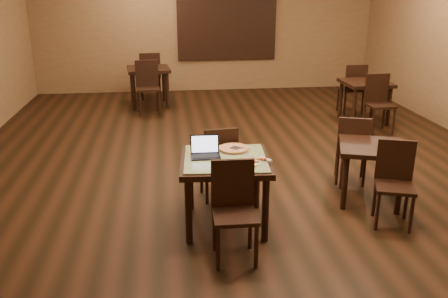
{
  "coord_description": "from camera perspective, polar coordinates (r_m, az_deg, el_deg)",
  "views": [
    {
      "loc": [
        -0.99,
        -6.43,
        2.47
      ],
      "look_at": [
        -0.42,
        -1.84,
        0.85
      ],
      "focal_mm": 38.0,
      "sensor_mm": 36.0,
      "label": 1
    }
  ],
  "objects": [
    {
      "name": "plate",
      "position": [
        4.76,
        3.06,
        -1.63
      ],
      "size": [
        0.23,
        0.23,
        0.01
      ],
      "primitive_type": "cylinder",
      "color": "white",
      "rests_on": "tiled_table"
    },
    {
      "name": "ground",
      "position": [
        6.96,
        1.52,
        -1.5
      ],
      "size": [
        10.0,
        10.0,
        0.0
      ],
      "primitive_type": "plane",
      "color": "black",
      "rests_on": "ground"
    },
    {
      "name": "tiled_table",
      "position": [
        4.94,
        0.16,
        -2.2
      ],
      "size": [
        0.99,
        0.99,
        0.76
      ],
      "rotation": [
        0.0,
        0.0,
        -0.08
      ],
      "color": "black",
      "rests_on": "ground"
    },
    {
      "name": "wall_back",
      "position": [
        11.51,
        -2.23,
        14.45
      ],
      "size": [
        8.0,
        0.02,
        3.0
      ],
      "primitive_type": "cube",
      "color": "olive",
      "rests_on": "ground"
    },
    {
      "name": "mural",
      "position": [
        11.52,
        0.35,
        14.72
      ],
      "size": [
        2.34,
        0.05,
        1.64
      ],
      "color": "#25608A",
      "rests_on": "wall_back"
    },
    {
      "name": "napkin_roll",
      "position": [
        4.83,
        5.08,
        -1.25
      ],
      "size": [
        0.11,
        0.14,
        0.04
      ],
      "rotation": [
        0.0,
        0.0,
        0.6
      ],
      "color": "white",
      "rests_on": "tiled_table"
    },
    {
      "name": "other_table_a_chair_far",
      "position": [
        9.73,
        15.28,
        7.31
      ],
      "size": [
        0.44,
        0.44,
        0.99
      ],
      "rotation": [
        0.0,
        0.0,
        3.16
      ],
      "color": "black",
      "rests_on": "ground"
    },
    {
      "name": "laptop",
      "position": [
        4.95,
        -2.28,
        -0.2
      ],
      "size": [
        0.31,
        0.24,
        0.21
      ],
      "rotation": [
        0.0,
        0.0,
        -0.02
      ],
      "color": "black",
      "rests_on": "tiled_table"
    },
    {
      "name": "pizza_slice",
      "position": [
        4.76,
        3.06,
        -1.44
      ],
      "size": [
        0.25,
        0.25,
        0.02
      ],
      "primitive_type": null,
      "rotation": [
        0.0,
        0.0,
        0.21
      ],
      "color": "beige",
      "rests_on": "plate"
    },
    {
      "name": "other_table_c",
      "position": [
        5.78,
        17.4,
        -0.67
      ],
      "size": [
        0.95,
        0.95,
        0.7
      ],
      "rotation": [
        0.0,
        0.0,
        -0.33
      ],
      "color": "black",
      "rests_on": "ground"
    },
    {
      "name": "other_table_c_chair_near",
      "position": [
        5.37,
        19.83,
        -3.28
      ],
      "size": [
        0.5,
        0.5,
        0.91
      ],
      "rotation": [
        0.0,
        0.0,
        -0.33
      ],
      "color": "black",
      "rests_on": "ground"
    },
    {
      "name": "pizza_whole",
      "position": [
        5.13,
        1.15,
        0.09
      ],
      "size": [
        0.33,
        0.33,
        0.02
      ],
      "color": "beige",
      "rests_on": "pizza_pan"
    },
    {
      "name": "other_table_b_chair_near",
      "position": [
        9.6,
        -9.17,
        7.75
      ],
      "size": [
        0.49,
        0.49,
        1.04
      ],
      "rotation": [
        0.0,
        0.0,
        0.1
      ],
      "color": "black",
      "rests_on": "ground"
    },
    {
      "name": "chair_main_near",
      "position": [
        4.43,
        1.19,
        -6.68
      ],
      "size": [
        0.41,
        0.41,
        0.94
      ],
      "rotation": [
        0.0,
        0.0,
        -0.02
      ],
      "color": "black",
      "rests_on": "ground"
    },
    {
      "name": "pizza_pan",
      "position": [
        5.14,
        1.15,
        -0.05
      ],
      "size": [
        0.36,
        0.36,
        0.01
      ],
      "primitive_type": "cylinder",
      "color": "silver",
      "rests_on": "tiled_table"
    },
    {
      "name": "other_table_b_chair_far",
      "position": [
        10.79,
        -8.9,
        9.03
      ],
      "size": [
        0.49,
        0.49,
        1.04
      ],
      "rotation": [
        0.0,
        0.0,
        3.24
      ],
      "color": "black",
      "rests_on": "ground"
    },
    {
      "name": "other_table_c_chair_far",
      "position": [
        6.25,
        15.18,
        0.36
      ],
      "size": [
        0.5,
        0.5,
        0.91
      ],
      "rotation": [
        0.0,
        0.0,
        2.81
      ],
      "color": "black",
      "rests_on": "ground"
    },
    {
      "name": "other_table_a_chair_near",
      "position": [
        8.69,
        18.07,
        5.66
      ],
      "size": [
        0.44,
        0.44,
        0.99
      ],
      "rotation": [
        0.0,
        0.0,
        0.02
      ],
      "color": "black",
      "rests_on": "ground"
    },
    {
      "name": "other_table_a",
      "position": [
        9.19,
        16.65,
        7.01
      ],
      "size": [
        0.84,
        0.84,
        0.77
      ],
      "rotation": [
        0.0,
        0.0,
        0.02
      ],
      "color": "black",
      "rests_on": "ground"
    },
    {
      "name": "spatula",
      "position": [
        5.11,
        1.4,
        0.13
      ],
      "size": [
        0.26,
        0.24,
        0.01
      ],
      "primitive_type": "cube",
      "rotation": [
        0.0,
        0.0,
        0.88
      ],
      "color": "silver",
      "rests_on": "pizza_whole"
    },
    {
      "name": "chair_main_far",
      "position": [
        5.56,
        -0.56,
        -1.23
      ],
      "size": [
        0.44,
        0.44,
        0.92
      ],
      "rotation": [
        0.0,
        0.0,
        3.25
      ],
      "color": "black",
      "rests_on": "ground"
    },
    {
      "name": "other_table_b",
      "position": [
        10.18,
        -9.05,
        8.87
      ],
      "size": [
        0.94,
        0.94,
        0.8
      ],
      "rotation": [
        0.0,
        0.0,
        0.1
      ],
      "color": "black",
      "rests_on": "ground"
    },
    {
      "name": "wall_front",
      "position": [
        1.99,
        24.38,
        -11.77
      ],
      "size": [
        8.0,
        0.02,
        3.0
      ],
      "primitive_type": "cube",
      "color": "olive",
      "rests_on": "ground"
    }
  ]
}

